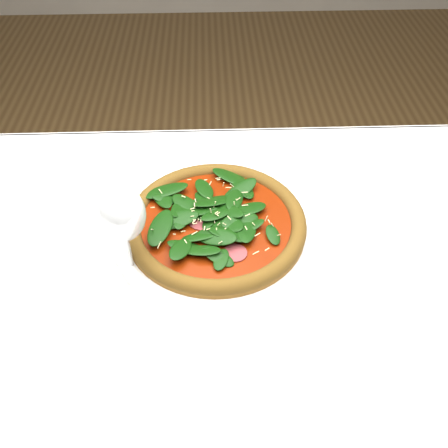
{
  "coord_description": "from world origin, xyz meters",
  "views": [
    {
      "loc": [
        0.0,
        -0.59,
        1.42
      ],
      "look_at": [
        0.03,
        0.06,
        0.77
      ],
      "focal_mm": 40.0,
      "sensor_mm": 36.0,
      "label": 1
    }
  ],
  "objects": [
    {
      "name": "ground",
      "position": [
        0.0,
        0.0,
        0.0
      ],
      "size": [
        6.0,
        6.0,
        0.0
      ],
      "primitive_type": "plane",
      "color": "brown",
      "rests_on": "ground"
    },
    {
      "name": "saucer_far",
      "position": [
        0.44,
        0.16,
        0.76
      ],
      "size": [
        0.16,
        0.16,
        0.01
      ],
      "color": "white",
      "rests_on": "dining_table"
    },
    {
      "name": "plate",
      "position": [
        0.01,
        0.06,
        0.76
      ],
      "size": [
        0.39,
        0.39,
        0.02
      ],
      "color": "white",
      "rests_on": "dining_table"
    },
    {
      "name": "dining_table",
      "position": [
        0.0,
        0.0,
        0.65
      ],
      "size": [
        1.21,
        0.81,
        0.75
      ],
      "color": "white",
      "rests_on": "ground"
    },
    {
      "name": "pizza",
      "position": [
        0.01,
        0.06,
        0.78
      ],
      "size": [
        0.36,
        0.36,
        0.04
      ],
      "rotation": [
        0.0,
        0.0,
        0.09
      ],
      "color": "#976524",
      "rests_on": "plate"
    },
    {
      "name": "wine_glass",
      "position": [
        -0.14,
        -0.03,
        0.88
      ],
      "size": [
        0.08,
        0.08,
        0.18
      ],
      "color": "white",
      "rests_on": "dining_table"
    }
  ]
}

